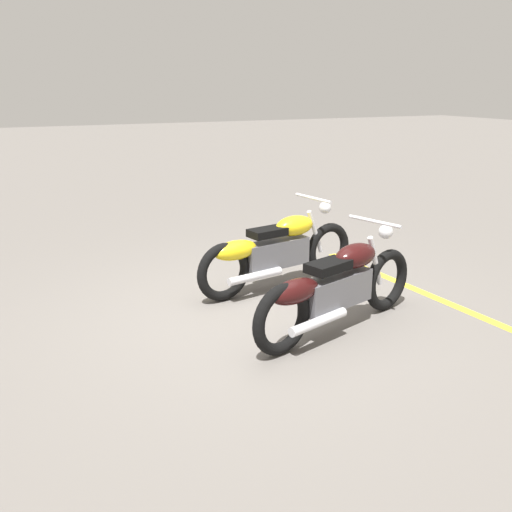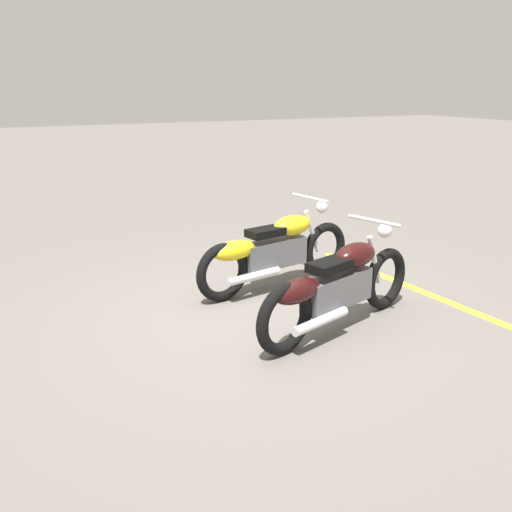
{
  "view_description": "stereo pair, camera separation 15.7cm",
  "coord_description": "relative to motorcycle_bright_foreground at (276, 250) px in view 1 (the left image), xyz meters",
  "views": [
    {
      "loc": [
        2.33,
        4.93,
        2.33
      ],
      "look_at": [
        0.06,
        0.0,
        0.65
      ],
      "focal_mm": 39.05,
      "sensor_mm": 36.0,
      "label": 1
    },
    {
      "loc": [
        2.47,
        4.86,
        2.33
      ],
      "look_at": [
        0.06,
        0.0,
        0.65
      ],
      "focal_mm": 39.05,
      "sensor_mm": 36.0,
      "label": 2
    }
  ],
  "objects": [
    {
      "name": "ground_plane",
      "position": [
        0.5,
        0.66,
        -0.46
      ],
      "size": [
        60.0,
        60.0,
        0.0
      ],
      "primitive_type": "plane",
      "color": "#66605B"
    },
    {
      "name": "motorcycle_bright_foreground",
      "position": [
        0.0,
        0.0,
        0.0
      ],
      "size": [
        2.21,
        0.73,
        1.04
      ],
      "rotation": [
        0.0,
        0.0,
        3.33
      ],
      "color": "black",
      "rests_on": "ground"
    },
    {
      "name": "parking_stripe_near",
      "position": [
        -1.47,
        0.72,
        -0.46
      ],
      "size": [
        0.38,
        3.2,
        0.01
      ],
      "primitive_type": "cube",
      "rotation": [
        0.0,
        0.0,
        1.65
      ],
      "color": "yellow",
      "rests_on": "ground"
    },
    {
      "name": "motorcycle_dark_foreground",
      "position": [
        0.03,
        1.35,
        0.0
      ],
      "size": [
        2.16,
        0.86,
        1.04
      ],
      "rotation": [
        0.0,
        0.0,
        3.44
      ],
      "color": "black",
      "rests_on": "ground"
    }
  ]
}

